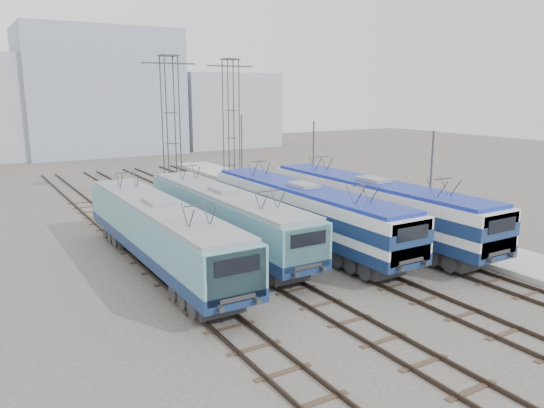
{
  "coord_description": "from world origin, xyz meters",
  "views": [
    {
      "loc": [
        -15.42,
        -19.69,
        9.3
      ],
      "look_at": [
        0.62,
        7.0,
        2.6
      ],
      "focal_mm": 35.0,
      "sensor_mm": 36.0,
      "label": 1
    }
  ],
  "objects": [
    {
      "name": "building_center",
      "position": [
        4.0,
        62.0,
        9.0
      ],
      "size": [
        22.0,
        14.0,
        18.0
      ],
      "primitive_type": "cube",
      "color": "#8B96AA",
      "rests_on": "ground"
    },
    {
      "name": "locomotive_center_left",
      "position": [
        -2.25,
        7.48,
        2.16
      ],
      "size": [
        2.74,
        17.27,
        3.25
      ],
      "color": "navy",
      "rests_on": "ground"
    },
    {
      "name": "catenary_tower_west",
      "position": [
        0.0,
        22.0,
        6.64
      ],
      "size": [
        4.5,
        1.2,
        12.0
      ],
      "color": "#3F4247",
      "rests_on": "ground"
    },
    {
      "name": "locomotive_center_right",
      "position": [
        2.25,
        5.92,
        2.29
      ],
      "size": [
        2.84,
        17.92,
        3.37
      ],
      "color": "navy",
      "rests_on": "ground"
    },
    {
      "name": "locomotive_far_left",
      "position": [
        -6.75,
        5.91,
        2.21
      ],
      "size": [
        2.8,
        17.7,
        3.33
      ],
      "color": "navy",
      "rests_on": "ground"
    },
    {
      "name": "ground",
      "position": [
        0.0,
        0.0,
        0.0
      ],
      "size": [
        160.0,
        160.0,
        0.0
      ],
      "primitive_type": "plane",
      "color": "#514C47"
    },
    {
      "name": "mast_mid",
      "position": [
        8.6,
        14.0,
        3.5
      ],
      "size": [
        0.12,
        0.12,
        7.0
      ],
      "primitive_type": "cylinder",
      "color": "#3F4247",
      "rests_on": "ground"
    },
    {
      "name": "mast_front",
      "position": [
        8.6,
        2.0,
        3.5
      ],
      "size": [
        0.12,
        0.12,
        7.0
      ],
      "primitive_type": "cylinder",
      "color": "#3F4247",
      "rests_on": "ground"
    },
    {
      "name": "building_east",
      "position": [
        24.0,
        62.0,
        6.0
      ],
      "size": [
        16.0,
        12.0,
        12.0
      ],
      "primitive_type": "cube",
      "color": "#989FAA",
      "rests_on": "ground"
    },
    {
      "name": "locomotive_far_right",
      "position": [
        6.75,
        4.79,
        2.35
      ],
      "size": [
        2.92,
        18.45,
        3.47
      ],
      "color": "navy",
      "rests_on": "ground"
    },
    {
      "name": "catenary_tower_east",
      "position": [
        6.5,
        24.0,
        6.64
      ],
      "size": [
        4.5,
        1.2,
        12.0
      ],
      "color": "#3F4247",
      "rests_on": "ground"
    },
    {
      "name": "mast_rear",
      "position": [
        8.6,
        26.0,
        3.5
      ],
      "size": [
        0.12,
        0.12,
        7.0
      ],
      "primitive_type": "cylinder",
      "color": "#3F4247",
      "rests_on": "ground"
    },
    {
      "name": "platform",
      "position": [
        10.2,
        8.0,
        0.15
      ],
      "size": [
        4.0,
        70.0,
        0.3
      ],
      "primitive_type": "cube",
      "color": "#9E9E99",
      "rests_on": "ground"
    }
  ]
}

